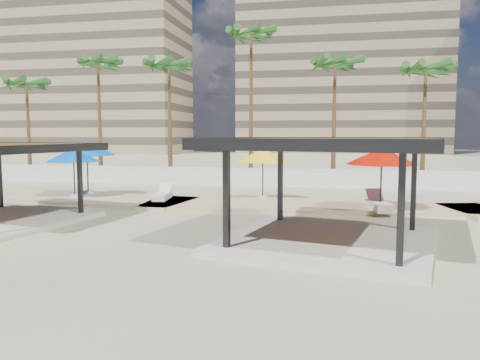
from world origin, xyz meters
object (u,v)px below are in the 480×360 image
(pavilion_central, at_px, (328,181))
(lounger_a, at_px, (162,196))
(umbrella_a, at_px, (73,155))
(umbrella_c, at_px, (382,156))
(lounger_b, at_px, (379,205))

(pavilion_central, relative_size, lounger_a, 3.92)
(lounger_a, bearing_deg, umbrella_a, 82.32)
(umbrella_c, bearing_deg, umbrella_a, 175.02)
(pavilion_central, bearing_deg, lounger_b, 83.31)
(pavilion_central, distance_m, lounger_b, 6.74)
(pavilion_central, xyz_separation_m, umbrella_c, (2.19, 6.13, 0.52))
(umbrella_a, relative_size, lounger_b, 1.53)
(pavilion_central, relative_size, umbrella_a, 2.27)
(umbrella_a, xyz_separation_m, umbrella_c, (15.48, -1.35, 0.14))
(lounger_a, distance_m, lounger_b, 10.60)
(lounger_b, bearing_deg, pavilion_central, 150.17)
(pavilion_central, relative_size, lounger_b, 3.47)
(umbrella_c, height_order, lounger_a, umbrella_c)
(umbrella_a, bearing_deg, lounger_a, 0.17)
(lounger_b, bearing_deg, lounger_a, 72.12)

